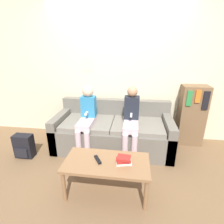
{
  "coord_description": "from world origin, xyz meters",
  "views": [
    {
      "loc": [
        0.36,
        -2.25,
        1.73
      ],
      "look_at": [
        0.0,
        0.42,
        0.72
      ],
      "focal_mm": 28.0,
      "sensor_mm": 36.0,
      "label": 1
    }
  ],
  "objects_px": {
    "person_left": "(87,116)",
    "backpack": "(24,146)",
    "couch": "(113,132)",
    "bookshelf": "(192,115)",
    "tv_remote": "(98,160)",
    "coffee_table": "(107,165)",
    "person_right": "(131,119)"
  },
  "relations": [
    {
      "from": "person_right",
      "to": "bookshelf",
      "type": "xyz_separation_m",
      "value": [
        1.09,
        0.54,
        -0.09
      ]
    },
    {
      "from": "person_right",
      "to": "tv_remote",
      "type": "bearing_deg",
      "value": -112.85
    },
    {
      "from": "person_right",
      "to": "couch",
      "type": "bearing_deg",
      "value": 147.75
    },
    {
      "from": "person_left",
      "to": "person_right",
      "type": "bearing_deg",
      "value": -0.27
    },
    {
      "from": "couch",
      "to": "backpack",
      "type": "xyz_separation_m",
      "value": [
        -1.41,
        -0.52,
        -0.09
      ]
    },
    {
      "from": "person_right",
      "to": "bookshelf",
      "type": "bearing_deg",
      "value": 26.39
    },
    {
      "from": "coffee_table",
      "to": "backpack",
      "type": "height_order",
      "value": "coffee_table"
    },
    {
      "from": "couch",
      "to": "person_right",
      "type": "bearing_deg",
      "value": -32.25
    },
    {
      "from": "person_left",
      "to": "tv_remote",
      "type": "bearing_deg",
      "value": -67.23
    },
    {
      "from": "tv_remote",
      "to": "person_left",
      "type": "bearing_deg",
      "value": 81.76
    },
    {
      "from": "coffee_table",
      "to": "bookshelf",
      "type": "height_order",
      "value": "bookshelf"
    },
    {
      "from": "couch",
      "to": "coffee_table",
      "type": "height_order",
      "value": "couch"
    },
    {
      "from": "person_right",
      "to": "tv_remote",
      "type": "distance_m",
      "value": 0.96
    },
    {
      "from": "coffee_table",
      "to": "bookshelf",
      "type": "bearing_deg",
      "value": 46.45
    },
    {
      "from": "bookshelf",
      "to": "backpack",
      "type": "bearing_deg",
      "value": -163.03
    },
    {
      "from": "coffee_table",
      "to": "bookshelf",
      "type": "xyz_separation_m",
      "value": [
        1.34,
        1.41,
        0.16
      ]
    },
    {
      "from": "couch",
      "to": "person_left",
      "type": "relative_size",
      "value": 1.79
    },
    {
      "from": "person_left",
      "to": "person_right",
      "type": "relative_size",
      "value": 0.99
    },
    {
      "from": "tv_remote",
      "to": "backpack",
      "type": "height_order",
      "value": "tv_remote"
    },
    {
      "from": "coffee_table",
      "to": "person_left",
      "type": "height_order",
      "value": "person_left"
    },
    {
      "from": "bookshelf",
      "to": "backpack",
      "type": "height_order",
      "value": "bookshelf"
    },
    {
      "from": "couch",
      "to": "person_left",
      "type": "bearing_deg",
      "value": -154.35
    },
    {
      "from": "backpack",
      "to": "person_right",
      "type": "bearing_deg",
      "value": 10.5
    },
    {
      "from": "tv_remote",
      "to": "couch",
      "type": "bearing_deg",
      "value": 56.5
    },
    {
      "from": "coffee_table",
      "to": "backpack",
      "type": "bearing_deg",
      "value": 159.45
    },
    {
      "from": "couch",
      "to": "tv_remote",
      "type": "xyz_separation_m",
      "value": [
        -0.05,
        -1.07,
        0.17
      ]
    },
    {
      "from": "coffee_table",
      "to": "person_left",
      "type": "distance_m",
      "value": 1.03
    },
    {
      "from": "couch",
      "to": "tv_remote",
      "type": "relative_size",
      "value": 12.22
    },
    {
      "from": "couch",
      "to": "bookshelf",
      "type": "bearing_deg",
      "value": 13.54
    },
    {
      "from": "person_left",
      "to": "backpack",
      "type": "height_order",
      "value": "person_left"
    },
    {
      "from": "coffee_table",
      "to": "tv_remote",
      "type": "bearing_deg",
      "value": 175.85
    },
    {
      "from": "person_left",
      "to": "tv_remote",
      "type": "xyz_separation_m",
      "value": [
        0.36,
        -0.87,
        -0.2
      ]
    }
  ]
}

